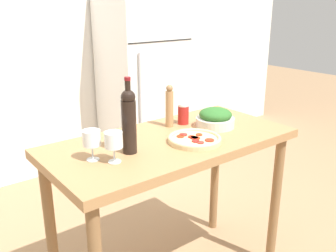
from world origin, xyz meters
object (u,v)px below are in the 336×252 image
wine_glass_far (91,139)px  salad_bowl (215,118)px  salt_canister (183,114)px  homemade_pizza (195,139)px  refrigerator (143,79)px  pepper_mill (169,107)px  wine_glass_near (114,141)px  wine_bottle (129,120)px

wine_glass_far → salad_bowl: wine_glass_far is taller
wine_glass_far → salt_canister: bearing=12.7°
homemade_pizza → refrigerator: bearing=64.1°
refrigerator → wine_glass_far: (-1.31, -1.53, 0.13)m
pepper_mill → wine_glass_far: bearing=-164.2°
wine_glass_far → wine_glass_near: bearing=-52.5°
refrigerator → salad_bowl: (-0.54, -1.53, 0.08)m
pepper_mill → wine_bottle: bearing=-153.7°
wine_glass_far → homemade_pizza: 0.53m
wine_glass_near → pepper_mill: pepper_mill is taller
wine_bottle → salt_canister: wine_bottle is taller
salad_bowl → salt_canister: size_ratio=1.82×
wine_bottle → pepper_mill: (0.39, 0.19, -0.05)m
pepper_mill → salad_bowl: bearing=-38.6°
salad_bowl → homemade_pizza: bearing=-155.7°
wine_glass_near → homemade_pizza: size_ratio=0.52×
wine_glass_near → salt_canister: size_ratio=1.18×
wine_bottle → refrigerator: bearing=54.0°
pepper_mill → homemade_pizza: (-0.05, -0.28, -0.10)m
salt_canister → wine_glass_near: bearing=-158.5°
pepper_mill → homemade_pizza: pepper_mill is taller
refrigerator → pepper_mill: refrigerator is taller
salt_canister → salad_bowl: bearing=-54.2°
refrigerator → wine_bottle: (-1.13, -1.56, 0.19)m
salt_canister → wine_bottle: bearing=-159.4°
wine_bottle → salad_bowl: (0.59, 0.03, -0.11)m
pepper_mill → salad_bowl: pepper_mill is taller
wine_glass_far → pepper_mill: size_ratio=0.58×
refrigerator → wine_glass_near: 2.04m
refrigerator → homemade_pizza: 1.83m
homemade_pizza → salt_canister: size_ratio=2.27×
refrigerator → wine_glass_near: refrigerator is taller
salad_bowl → refrigerator: bearing=70.4°
wine_bottle → salad_bowl: size_ratio=1.66×
salad_bowl → homemade_pizza: 0.28m
wine_glass_near → salad_bowl: size_ratio=0.65×
wine_glass_near → wine_glass_far: size_ratio=1.00×
wine_bottle → wine_glass_near: bearing=-154.9°
wine_bottle → salad_bowl: bearing=3.0°
wine_glass_near → wine_glass_far: bearing=127.5°
wine_glass_near → pepper_mill: bearing=26.0°
refrigerator → homemade_pizza: bearing=-115.9°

